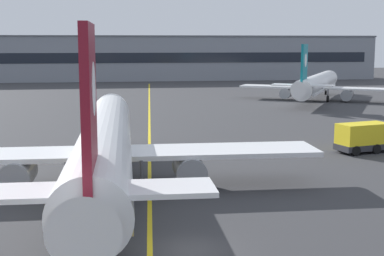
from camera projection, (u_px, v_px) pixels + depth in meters
ground_plane at (190, 251)px, 29.14m from camera, size 400.00×400.00×0.00m
taxiway_centreline at (149, 146)px, 58.47m from camera, size 12.98×179.57×0.01m
airliner_foreground at (105, 146)px, 40.56m from camera, size 32.13×41.48×11.65m
airliner_background at (317, 84)px, 103.85m from camera, size 27.41×34.14×10.56m
service_truck_baggage_yellow at (370, 137)px, 55.51m from camera, size 7.96×4.30×2.90m
terminal_building at (97, 58)px, 158.50m from camera, size 162.76×12.40×12.77m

